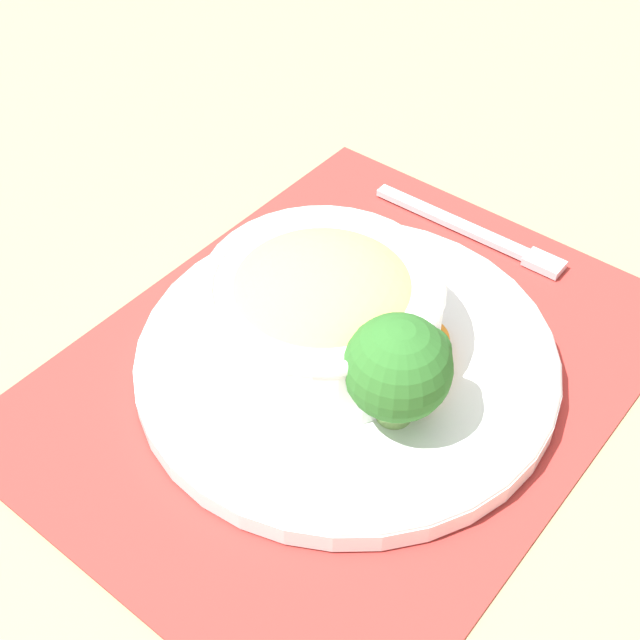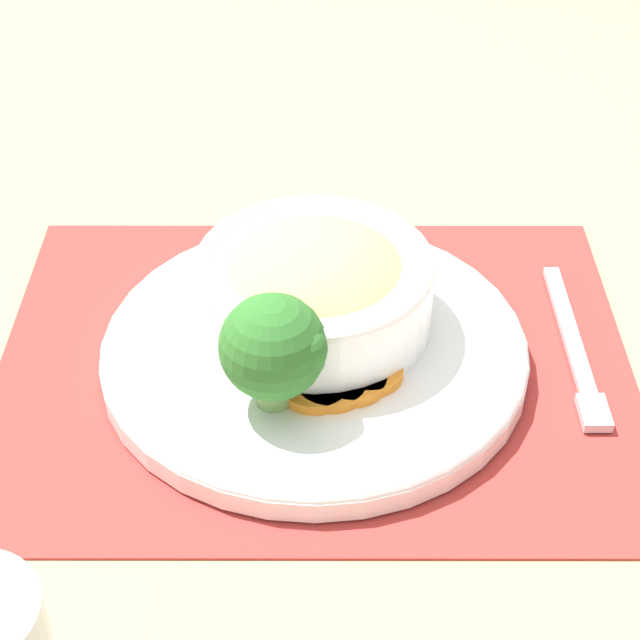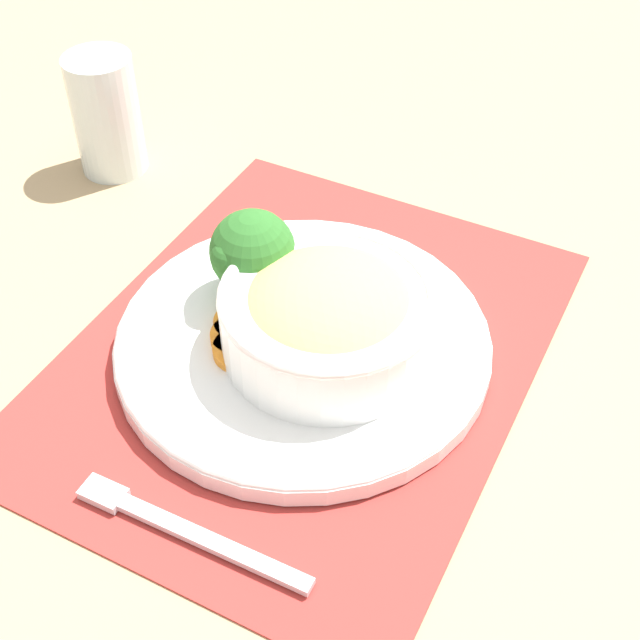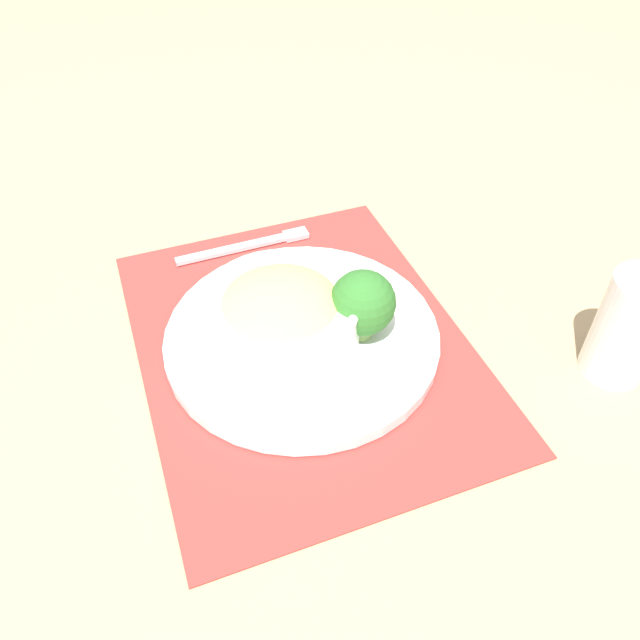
% 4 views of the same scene
% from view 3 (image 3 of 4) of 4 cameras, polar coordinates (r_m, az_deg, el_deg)
% --- Properties ---
extents(ground_plane, '(4.00, 4.00, 0.00)m').
position_cam_3_polar(ground_plane, '(0.75, -1.09, -2.18)').
color(ground_plane, tan).
extents(placemat, '(0.47, 0.36, 0.00)m').
position_cam_3_polar(placemat, '(0.74, -1.09, -2.07)').
color(placemat, '#B2332D').
rests_on(placemat, ground_plane).
extents(plate, '(0.31, 0.31, 0.02)m').
position_cam_3_polar(plate, '(0.73, -1.10, -1.35)').
color(plate, white).
rests_on(plate, placemat).
extents(bowl, '(0.17, 0.17, 0.07)m').
position_cam_3_polar(bowl, '(0.70, 0.49, 0.30)').
color(bowl, white).
rests_on(bowl, plate).
extents(broccoli_floret, '(0.07, 0.07, 0.08)m').
position_cam_3_polar(broccoli_floret, '(0.74, -4.37, 4.34)').
color(broccoli_floret, '#759E51').
rests_on(broccoli_floret, plate).
extents(carrot_slice_near, '(0.05, 0.05, 0.01)m').
position_cam_3_polar(carrot_slice_near, '(0.75, -4.44, 0.54)').
color(carrot_slice_near, orange).
rests_on(carrot_slice_near, plate).
extents(carrot_slice_middle, '(0.05, 0.05, 0.01)m').
position_cam_3_polar(carrot_slice_middle, '(0.74, -4.95, -0.21)').
color(carrot_slice_middle, orange).
rests_on(carrot_slice_middle, plate).
extents(carrot_slice_far, '(0.05, 0.05, 0.01)m').
position_cam_3_polar(carrot_slice_far, '(0.73, -5.13, -1.04)').
color(carrot_slice_far, orange).
rests_on(carrot_slice_far, plate).
extents(carrot_slice_extra, '(0.05, 0.05, 0.01)m').
position_cam_3_polar(carrot_slice_extra, '(0.72, -4.96, -1.88)').
color(carrot_slice_extra, orange).
rests_on(carrot_slice_extra, plate).
extents(water_glass, '(0.07, 0.07, 0.12)m').
position_cam_3_polar(water_glass, '(0.95, -13.45, 12.31)').
color(water_glass, silver).
rests_on(water_glass, ground_plane).
extents(fork, '(0.02, 0.18, 0.01)m').
position_cam_3_polar(fork, '(0.64, -9.59, -12.72)').
color(fork, silver).
rests_on(fork, placemat).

